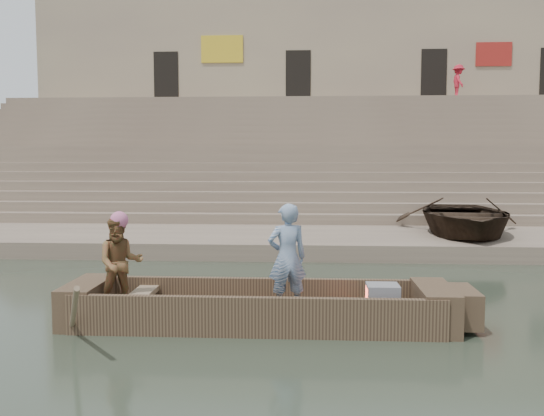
# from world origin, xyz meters

# --- Properties ---
(ground) EXTENTS (120.00, 120.00, 0.00)m
(ground) POSITION_xyz_m (0.00, 0.00, 0.00)
(ground) COLOR #252E23
(ground) RESTS_ON ground
(lower_landing) EXTENTS (32.00, 4.00, 0.40)m
(lower_landing) POSITION_xyz_m (0.00, 8.00, 0.20)
(lower_landing) COLOR #82705D
(lower_landing) RESTS_ON ground
(mid_landing) EXTENTS (32.00, 3.00, 2.80)m
(mid_landing) POSITION_xyz_m (0.00, 15.50, 1.40)
(mid_landing) COLOR #82705D
(mid_landing) RESTS_ON ground
(upper_landing) EXTENTS (32.00, 3.00, 5.20)m
(upper_landing) POSITION_xyz_m (0.00, 22.50, 2.60)
(upper_landing) COLOR #82705D
(upper_landing) RESTS_ON ground
(ghat_steps) EXTENTS (32.00, 11.00, 5.20)m
(ghat_steps) POSITION_xyz_m (0.00, 17.19, 1.80)
(ghat_steps) COLOR #82705D
(ghat_steps) RESTS_ON ground
(building_wall) EXTENTS (32.00, 5.07, 11.20)m
(building_wall) POSITION_xyz_m (0.00, 26.50, 5.60)
(building_wall) COLOR tan
(building_wall) RESTS_ON ground
(main_rowboat) EXTENTS (5.00, 1.30, 0.22)m
(main_rowboat) POSITION_xyz_m (-2.21, 0.94, 0.11)
(main_rowboat) COLOR brown
(main_rowboat) RESTS_ON ground
(rowboat_trim) EXTENTS (6.04, 2.63, 2.05)m
(rowboat_trim) POSITION_xyz_m (-2.01, 0.93, 0.31)
(rowboat_trim) COLOR brown
(rowboat_trim) RESTS_ON ground
(standing_man) EXTENTS (0.66, 0.52, 1.57)m
(standing_man) POSITION_xyz_m (-1.78, 0.91, 1.00)
(standing_man) COLOR navy
(standing_man) RESTS_ON main_rowboat
(rowing_man) EXTENTS (0.81, 0.72, 1.38)m
(rowing_man) POSITION_xyz_m (-4.21, 0.84, 0.91)
(rowing_man) COLOR #216428
(rowing_man) RESTS_ON main_rowboat
(television) EXTENTS (0.46, 0.42, 0.40)m
(television) POSITION_xyz_m (-0.42, 0.94, 0.42)
(television) COLOR slate
(television) RESTS_ON main_rowboat
(beached_rowboat) EXTENTS (3.79, 4.98, 0.97)m
(beached_rowboat) POSITION_xyz_m (2.59, 8.15, 0.88)
(beached_rowboat) COLOR #2D2116
(beached_rowboat) RESTS_ON lower_landing
(pedestrian) EXTENTS (0.68, 1.12, 1.70)m
(pedestrian) POSITION_xyz_m (5.93, 22.63, 6.05)
(pedestrian) COLOR #B71F2F
(pedestrian) RESTS_ON upper_landing
(cloth_bundles) EXTENTS (20.66, 3.09, 0.26)m
(cloth_bundles) POSITION_xyz_m (3.43, 8.37, 0.53)
(cloth_bundles) COLOR #3F5999
(cloth_bundles) RESTS_ON lower_landing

